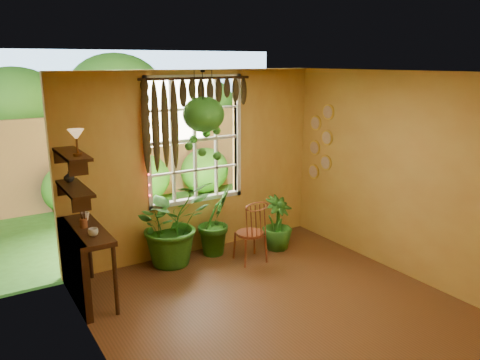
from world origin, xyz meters
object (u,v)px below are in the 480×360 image
object	(u,v)px
counter_ledge	(78,258)
hanging_basket	(204,121)
potted_plant_left	(172,222)
potted_plant_mid	(216,221)
windsor_chair	(251,241)

from	to	relation	value
counter_ledge	hanging_basket	xyz separation A→B (m)	(1.93, 0.43, 1.45)
potted_plant_left	potted_plant_mid	world-z (taller)	potted_plant_left
windsor_chair	potted_plant_mid	size ratio (longest dim) A/B	1.04
windsor_chair	potted_plant_left	xyz separation A→B (m)	(-0.98, 0.55, 0.30)
potted_plant_mid	hanging_basket	size ratio (longest dim) A/B	0.82
counter_ledge	hanging_basket	world-z (taller)	hanging_basket
potted_plant_left	hanging_basket	world-z (taller)	hanging_basket
counter_ledge	windsor_chair	world-z (taller)	windsor_chair
counter_ledge	hanging_basket	distance (m)	2.46
potted_plant_mid	hanging_basket	world-z (taller)	hanging_basket
potted_plant_mid	potted_plant_left	bearing A→B (deg)	178.67
windsor_chair	hanging_basket	size ratio (longest dim) A/B	0.85
hanging_basket	windsor_chair	bearing A→B (deg)	-52.32
potted_plant_left	hanging_basket	distance (m)	1.49
windsor_chair	potted_plant_left	world-z (taller)	potted_plant_left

